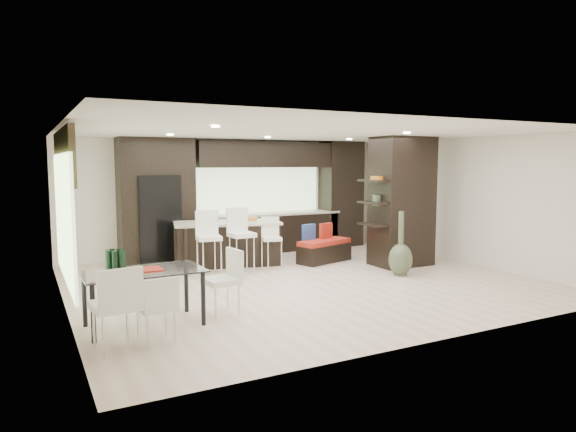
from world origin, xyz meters
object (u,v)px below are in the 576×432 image
dining_table (144,298)px  stool_mid (242,246)px  stool_right (272,248)px  stool_left (209,249)px  floor_vase (401,243)px  chair_far (115,312)px  kitchen_island (227,243)px  chair_near (157,312)px  chair_end (222,285)px  bench (324,251)px

dining_table → stool_mid: bearing=44.4°
stool_right → stool_left: bearing=-163.8°
floor_vase → chair_far: bearing=-163.8°
kitchen_island → stool_left: bearing=-117.5°
floor_vase → stool_mid: bearing=146.3°
kitchen_island → chair_near: bearing=-108.1°
kitchen_island → stool_left: 1.04m
chair_end → bench: bearing=-57.0°
bench → dining_table: bearing=-165.7°
stool_right → bench: 1.32m
chair_near → chair_far: chair_far is taller
bench → chair_end: size_ratio=1.48×
chair_far → floor_vase: bearing=8.4°
stool_mid → chair_near: 4.10m
stool_mid → chair_end: bearing=-121.7°
stool_right → chair_end: 3.30m
floor_vase → dining_table: size_ratio=0.80×
floor_vase → chair_near: bearing=-162.8°
kitchen_island → chair_end: (-1.36, -3.36, -0.03)m
stool_mid → chair_end: stool_mid is taller
chair_end → stool_left: bearing=-20.5°
chair_end → stool_mid: bearing=-33.5°
stool_mid → floor_vase: floor_vase is taller
stool_left → chair_near: stool_left is taller
stool_left → chair_far: 4.02m
stool_mid → bench: stool_mid is taller
stool_right → chair_end: (-2.04, -2.60, 0.01)m
stool_left → chair_near: (-1.78, -3.28, -0.12)m
stool_left → stool_mid: size_ratio=0.98×
chair_end → chair_far: bearing=110.5°
dining_table → chair_end: bearing=-1.8°
stool_mid → bench: 2.01m
dining_table → chair_near: 0.72m
chair_far → chair_near: bearing=-2.7°
bench → chair_near: 5.58m
kitchen_island → stool_right: kitchen_island is taller
stool_mid → stool_right: 0.68m
bench → kitchen_island: bearing=144.1°
bench → stool_left: bearing=165.5°
stool_mid → chair_far: (-2.94, -3.32, -0.05)m
chair_far → chair_end: size_ratio=1.08×
stool_left → chair_near: bearing=-110.5°
stool_mid → chair_far: stool_mid is taller
stool_left → bench: bearing=10.0°
stool_right → chair_near: 4.56m
stool_right → chair_far: chair_far is taller
kitchen_island → chair_near: 4.76m
kitchen_island → bench: 2.11m
stool_left → chair_end: (-0.69, -2.56, -0.07)m
stool_right → chair_end: chair_end is taller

